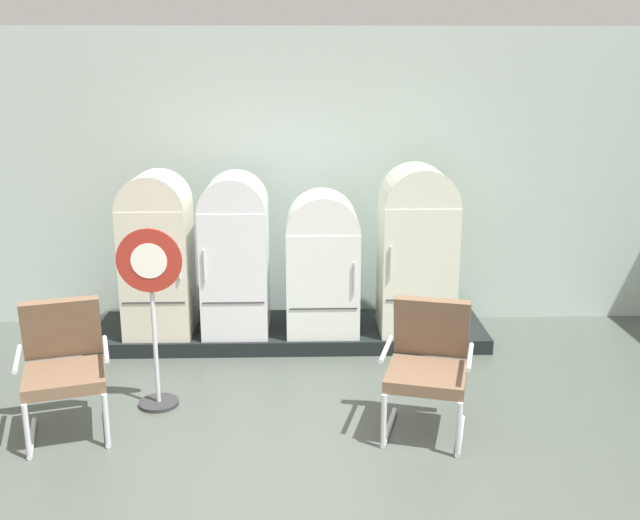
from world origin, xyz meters
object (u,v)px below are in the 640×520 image
refrigerator_0 (157,249)px  refrigerator_1 (235,249)px  refrigerator_3 (417,245)px  armchair_left (64,361)px  sign_stand (153,317)px  refrigerator_2 (322,260)px  armchair_right (428,360)px

refrigerator_0 → refrigerator_1: 0.73m
refrigerator_0 → refrigerator_3: bearing=0.2°
armchair_left → refrigerator_0: bearing=76.9°
refrigerator_0 → refrigerator_3: 2.47m
refrigerator_0 → armchair_left: size_ratio=1.58×
sign_stand → refrigerator_1: bearing=68.6°
refrigerator_2 → refrigerator_0: bearing=-179.9°
refrigerator_1 → sign_stand: size_ratio=1.04×
armchair_right → sign_stand: bearing=168.4°
refrigerator_1 → armchair_right: (1.56, -1.78, -0.40)m
armchair_left → refrigerator_2: bearing=40.8°
refrigerator_3 → armchair_right: 1.81m
refrigerator_2 → armchair_right: bearing=-67.4°
refrigerator_2 → refrigerator_3: refrigerator_3 is taller
refrigerator_2 → armchair_right: refrigerator_2 is taller
armchair_left → sign_stand: sign_stand is taller
refrigerator_0 → refrigerator_2: size_ratio=1.15×
refrigerator_0 → refrigerator_1: (0.73, 0.04, -0.01)m
refrigerator_3 → sign_stand: size_ratio=1.10×
refrigerator_0 → sign_stand: (0.20, -1.31, -0.21)m
armchair_right → sign_stand: 2.14m
refrigerator_2 → sign_stand: (-1.36, -1.32, -0.10)m
sign_stand → armchair_left: bearing=-148.0°
refrigerator_0 → sign_stand: refrigerator_0 is taller
armchair_left → armchair_right: same height
armchair_right → armchair_left: bearing=178.8°
armchair_left → armchair_right: 2.68m
refrigerator_0 → refrigerator_2: bearing=0.1°
refrigerator_1 → armchair_left: refrigerator_1 is taller
refrigerator_1 → refrigerator_2: size_ratio=1.13×
refrigerator_1 → armchair_left: 2.10m
refrigerator_0 → armchair_left: refrigerator_0 is taller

